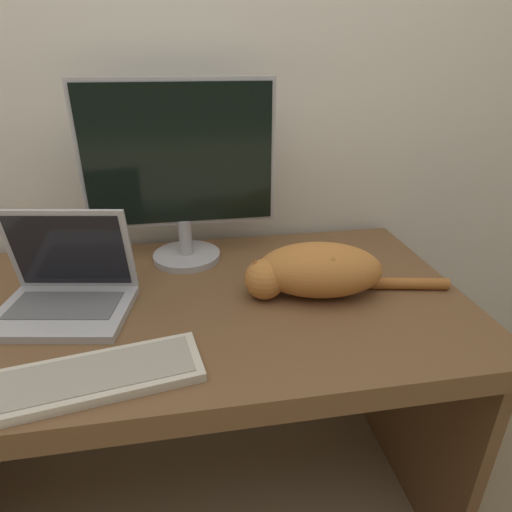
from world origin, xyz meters
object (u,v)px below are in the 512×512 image
(laptop, at_px, (65,292))
(external_keyboard, at_px, (92,377))
(cat, at_px, (316,270))
(monitor, at_px, (180,170))

(laptop, relative_size, external_keyboard, 0.79)
(laptop, height_order, external_keyboard, laptop)
(laptop, bearing_deg, external_keyboard, -60.17)
(external_keyboard, relative_size, cat, 0.80)
(monitor, xyz_separation_m, laptop, (-0.30, -0.25, -0.23))
(external_keyboard, bearing_deg, monitor, 60.36)
(monitor, height_order, laptop, monitor)
(laptop, bearing_deg, cat, 6.99)
(laptop, distance_m, cat, 0.64)
(monitor, height_order, external_keyboard, monitor)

